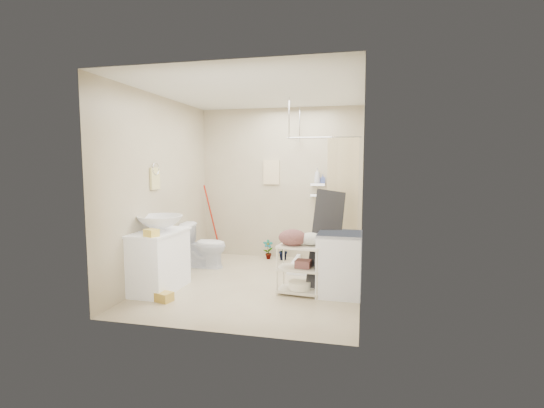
{
  "coord_description": "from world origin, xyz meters",
  "views": [
    {
      "loc": [
        1.4,
        -5.11,
        1.66
      ],
      "look_at": [
        0.17,
        0.25,
        1.09
      ],
      "focal_mm": 26.0,
      "sensor_mm": 36.0,
      "label": 1
    }
  ],
  "objects_px": {
    "toilet": "(204,245)",
    "washing_machine": "(339,264)",
    "laundry_rack": "(300,265)",
    "vanity": "(159,261)"
  },
  "relations": [
    {
      "from": "vanity",
      "to": "toilet",
      "type": "bearing_deg",
      "value": 86.08
    },
    {
      "from": "vanity",
      "to": "laundry_rack",
      "type": "bearing_deg",
      "value": 9.85
    },
    {
      "from": "vanity",
      "to": "laundry_rack",
      "type": "xyz_separation_m",
      "value": [
        1.81,
        0.26,
        -0.01
      ]
    },
    {
      "from": "vanity",
      "to": "toilet",
      "type": "xyz_separation_m",
      "value": [
        0.12,
        1.21,
        -0.04
      ]
    },
    {
      "from": "toilet",
      "to": "washing_machine",
      "type": "xyz_separation_m",
      "value": [
        2.18,
        -0.84,
        0.04
      ]
    },
    {
      "from": "washing_machine",
      "to": "laundry_rack",
      "type": "distance_m",
      "value": 0.5
    },
    {
      "from": "vanity",
      "to": "laundry_rack",
      "type": "height_order",
      "value": "vanity"
    },
    {
      "from": "toilet",
      "to": "laundry_rack",
      "type": "relative_size",
      "value": 0.94
    },
    {
      "from": "toilet",
      "to": "washing_machine",
      "type": "bearing_deg",
      "value": -113.93
    },
    {
      "from": "toilet",
      "to": "washing_machine",
      "type": "distance_m",
      "value": 2.34
    }
  ]
}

